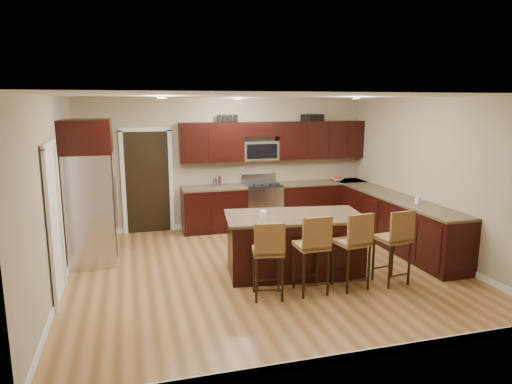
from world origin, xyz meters
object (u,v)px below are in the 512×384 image
object	(u,v)px
range	(262,205)
stool_mid	(313,245)
refrigerator	(90,191)
island	(294,246)
stool_extra	(396,238)
stool_left	(269,251)
stool_right	(355,242)

from	to	relation	value
range	stool_mid	size ratio (longest dim) A/B	0.99
range	refrigerator	distance (m)	3.63
island	stool_extra	world-z (taller)	stool_extra
stool_left	refrigerator	world-z (taller)	refrigerator
range	island	bearing A→B (deg)	-95.74
stool_mid	refrigerator	bearing A→B (deg)	142.63
island	refrigerator	world-z (taller)	refrigerator
refrigerator	stool_extra	xyz separation A→B (m)	(4.26, -2.20, -0.51)
stool_left	refrigerator	distance (m)	3.26
stool_left	refrigerator	bearing A→B (deg)	147.39
range	stool_mid	bearing A→B (deg)	-94.98
island	range	bearing A→B (deg)	92.09
range	island	xyz separation A→B (m)	(-0.27, -2.68, -0.04)
range	stool_extra	distance (m)	3.66
stool_right	refrigerator	bearing A→B (deg)	139.88
stool_left	stool_extra	xyz separation A→B (m)	(1.91, -0.00, 0.02)
stool_left	island	bearing A→B (deg)	61.70
stool_left	stool_mid	bearing A→B (deg)	10.03
stool_left	stool_right	xyz separation A→B (m)	(1.26, -0.00, 0.02)
range	refrigerator	bearing A→B (deg)	-158.13
island	stool_right	bearing A→B (deg)	-47.58
range	stool_right	bearing A→B (deg)	-84.90
stool_mid	stool_right	xyz separation A→B (m)	(0.62, 0.00, -0.00)
island	stool_extra	size ratio (longest dim) A/B	1.99
range	refrigerator	world-z (taller)	refrigerator
island	stool_right	world-z (taller)	stool_right
island	stool_mid	world-z (taller)	stool_mid
stool_extra	range	bearing A→B (deg)	96.49
range	stool_right	distance (m)	3.54
range	stool_extra	bearing A→B (deg)	-74.68
island	stool_mid	bearing A→B (deg)	-84.76
island	refrigerator	bearing A→B (deg)	163.80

